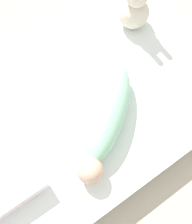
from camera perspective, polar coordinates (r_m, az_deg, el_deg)
The scene contains 4 objects.
ground_plane at distance 1.34m, azimuth -2.16°, elevation -2.69°, with size 12.00×12.00×0.00m, color #B2A893.
bed_mattress at distance 1.27m, azimuth -2.27°, elevation -1.72°, with size 1.51×0.80×0.14m.
swaddled_baby at distance 1.13m, azimuth 2.15°, elevation -1.07°, with size 0.49×0.43×0.15m.
bunny_plush at distance 1.39m, azimuth 8.42°, elevation 21.48°, with size 0.16×0.16×0.34m.
Camera 1 is at (0.19, 0.37, 1.27)m, focal length 42.00 mm.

